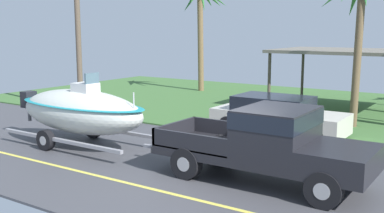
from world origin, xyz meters
name	(u,v)px	position (x,y,z in m)	size (l,w,h in m)	color
ground	(327,122)	(0.00, 8.38, -0.01)	(36.00, 22.00, 0.11)	#424247
pickup_truck_towing	(275,142)	(1.32, 0.14, 1.03)	(5.52, 2.01, 1.86)	black
boat_on_trailer	(80,111)	(-5.33, 0.14, 1.14)	(6.25, 2.24, 2.38)	gray
parked_sedan_near	(278,116)	(-0.72, 5.06, 0.67)	(4.62, 1.93, 1.38)	beige
carport_awning	(353,53)	(0.12, 11.33, 2.66)	(6.68, 4.67, 2.80)	#4C4238
palm_tree_near_right	(202,7)	(-9.17, 13.25, 4.99)	(3.29, 2.90, 6.42)	brown
palm_tree_far_left	(360,6)	(1.15, 7.88, 4.55)	(2.81, 3.16, 5.92)	brown
utility_pole	(77,16)	(-9.97, 4.42, 4.26)	(0.24, 1.80, 8.21)	brown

